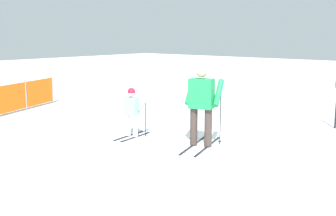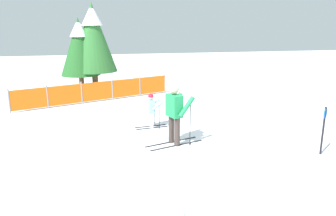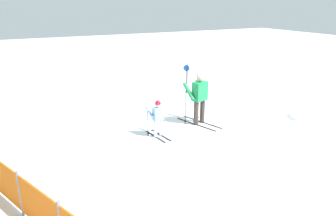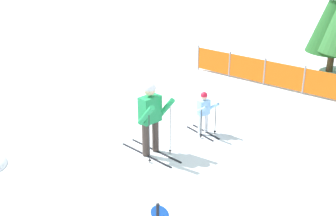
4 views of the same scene
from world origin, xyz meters
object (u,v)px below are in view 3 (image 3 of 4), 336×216
skier_child (158,115)px  trail_marker (187,75)px  safety_fence (4,180)px  skier_adult (199,93)px

skier_child → trail_marker: 5.04m
skier_child → trail_marker: trail_marker is taller
safety_fence → trail_marker: (5.51, -7.39, 0.31)m
skier_adult → safety_fence: 6.18m
skier_adult → safety_fence: skier_adult is taller
skier_child → trail_marker: bearing=-47.1°
skier_child → trail_marker: (3.86, -3.23, 0.13)m
skier_adult → safety_fence: bearing=91.8°
safety_fence → skier_adult: bearing=-71.0°
safety_fence → trail_marker: 9.23m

